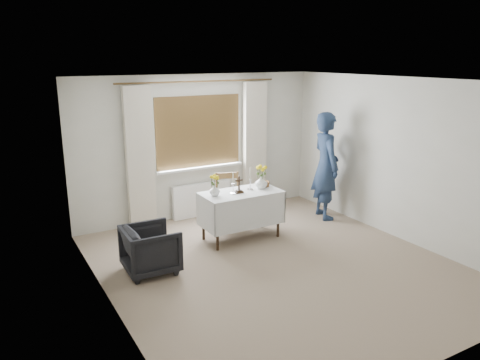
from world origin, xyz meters
The scene contains 12 objects.
ground centered at (0.00, 0.00, 0.00)m, with size 5.00×5.00×0.00m, color gray.
altar_table centered at (0.07, 1.12, 0.38)m, with size 1.24×0.64×0.76m, color silver.
wooden_chair centered at (0.14, 1.63, 0.46)m, with size 0.42×0.42×0.92m, color brown, non-canonical shape.
armchair centered at (-1.56, 0.69, 0.32)m, with size 0.68×0.70×0.63m, color black.
person centered at (1.86, 1.26, 0.94)m, with size 0.69×0.45×1.88m, color navy.
radiator centered at (0.00, 2.42, 0.30)m, with size 1.10×0.10×0.60m, color white.
wooden_cross centered at (0.02, 1.09, 0.89)m, with size 0.12×0.09×0.27m, color black, non-canonical shape.
candlestick_left centered at (-0.08, 1.10, 0.93)m, with size 0.09×0.09×0.33m, color white, non-canonical shape.
candlestick_right centered at (0.25, 1.15, 0.94)m, with size 0.10×0.10×0.36m, color white, non-canonical shape.
flower_vase_left centered at (-0.37, 1.14, 0.85)m, with size 0.16×0.16×0.17m, color white.
flower_vase_right centered at (0.45, 1.13, 0.86)m, with size 0.19×0.19×0.20m, color white.
wicker_basket centered at (0.55, 1.23, 0.80)m, with size 0.20×0.20×0.08m, color brown.
Camera 1 is at (-3.39, -4.88, 2.80)m, focal length 35.00 mm.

